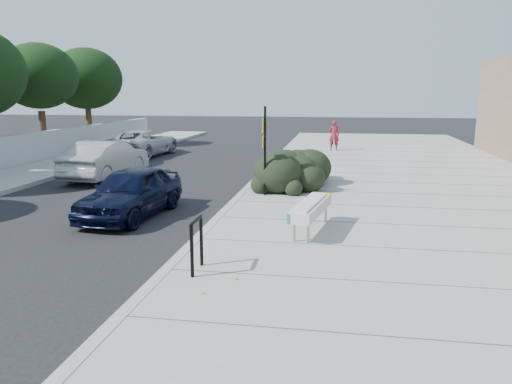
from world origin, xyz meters
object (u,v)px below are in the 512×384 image
Objects in this scene: bench at (311,208)px; pedestrian at (334,135)px; bike_rack at (197,240)px; sign_post at (265,146)px; wagon_silver at (106,160)px; suv_silver at (143,143)px; sedan_navy at (131,192)px.

pedestrian reaches higher than bench.
bike_rack is 7.07m from sign_post.
sign_post is 1.67× the size of pedestrian.
pedestrian is (8.76, 10.21, 0.23)m from wagon_silver.
wagon_silver is (-6.60, 9.92, 0.01)m from bike_rack.
suv_silver is at bearing 114.87° from bike_rack.
sedan_navy is at bearing 124.12° from wagon_silver.
sedan_navy is 6.66m from wagon_silver.
sign_post is 0.61× the size of wagon_silver.
sedan_navy is at bearing -139.45° from sign_post.
pedestrian reaches higher than suv_silver.
bench is 0.60× the size of sedan_navy.
sedan_navy is 16.72m from pedestrian.
pedestrian is (5.26, 15.87, 0.30)m from sedan_navy.
sedan_navy is 0.79× the size of suv_silver.
sedan_navy is 13.69m from suv_silver.
sign_post is at bearing 79.06° from pedestrian.
bike_rack is at bearing 81.49° from pedestrian.
wagon_silver is (-3.50, 5.66, 0.07)m from sedan_navy.
sign_post is 0.70× the size of sedan_navy.
sedan_navy is at bearing 176.08° from bench.
bike_rack is 0.35× the size of sign_post.
wagon_silver is (-6.78, 2.92, -0.97)m from sign_post.
bench is 10.96m from wagon_silver.
sign_post is (-1.71, 4.00, 1.01)m from bench.
bike_rack is (-1.90, -3.00, 0.03)m from bench.
wagon_silver is at bearing 157.40° from sign_post.
pedestrian is at bearing 82.12° from sign_post.
bike_rack is 11.91m from wagon_silver.
sign_post is 0.55× the size of suv_silver.
pedestrian reaches higher than sedan_navy.
bike_rack is at bearing 119.24° from suv_silver.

